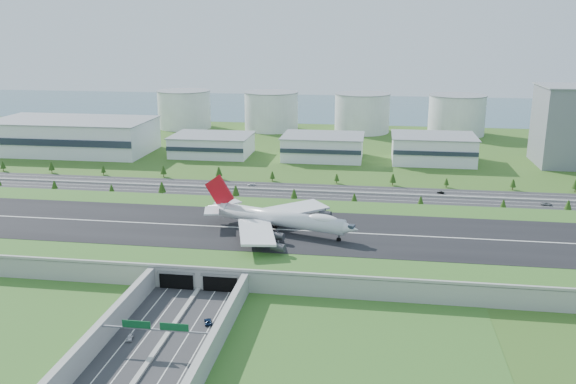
# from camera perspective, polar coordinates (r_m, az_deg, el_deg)

# --- Properties ---
(ground) EXTENTS (1200.00, 1200.00, 0.00)m
(ground) POSITION_cam_1_polar(r_m,az_deg,el_deg) (279.88, -5.44, -4.88)
(ground) COLOR #245219
(ground) RESTS_ON ground
(airfield_deck) EXTENTS (520.00, 100.00, 9.20)m
(airfield_deck) POSITION_cam_1_polar(r_m,az_deg,el_deg) (278.40, -5.47, -4.09)
(airfield_deck) COLOR gray
(airfield_deck) RESTS_ON ground
(underpass_road) EXTENTS (38.80, 120.40, 8.00)m
(underpass_road) POSITION_cam_1_polar(r_m,az_deg,el_deg) (192.22, -12.70, -14.06)
(underpass_road) COLOR #28282B
(underpass_road) RESTS_ON ground
(sign_gantry_near) EXTENTS (38.70, 0.70, 9.80)m
(sign_gantry_near) POSITION_cam_1_polar(r_m,az_deg,el_deg) (194.11, -12.29, -12.54)
(sign_gantry_near) COLOR gray
(sign_gantry_near) RESTS_ON ground
(north_expressway) EXTENTS (560.00, 36.00, 0.12)m
(north_expressway) POSITION_cam_1_polar(r_m,az_deg,el_deg) (368.39, -1.95, 0.20)
(north_expressway) COLOR #28282B
(north_expressway) RESTS_ON ground
(tree_row) EXTENTS (502.95, 48.61, 8.35)m
(tree_row) POSITION_cam_1_polar(r_m,az_deg,el_deg) (366.91, -1.08, 0.88)
(tree_row) COLOR #3D2819
(tree_row) RESTS_ON ground
(hangar_west) EXTENTS (120.00, 60.00, 25.00)m
(hangar_west) POSITION_cam_1_polar(r_m,az_deg,el_deg) (505.23, -19.44, 4.95)
(hangar_west) COLOR white
(hangar_west) RESTS_ON ground
(hangar_mid_a) EXTENTS (58.00, 42.00, 15.00)m
(hangar_mid_a) POSITION_cam_1_polar(r_m,az_deg,el_deg) (470.20, -7.11, 4.37)
(hangar_mid_a) COLOR white
(hangar_mid_a) RESTS_ON ground
(hangar_mid_b) EXTENTS (58.00, 42.00, 17.00)m
(hangar_mid_b) POSITION_cam_1_polar(r_m,az_deg,el_deg) (454.97, 3.29, 4.22)
(hangar_mid_b) COLOR white
(hangar_mid_b) RESTS_ON ground
(hangar_mid_c) EXTENTS (58.00, 42.00, 19.00)m
(hangar_mid_c) POSITION_cam_1_polar(r_m,az_deg,el_deg) (454.89, 13.41, 3.95)
(hangar_mid_c) COLOR white
(hangar_mid_c) RESTS_ON ground
(office_tower) EXTENTS (46.00, 46.00, 55.00)m
(office_tower) POSITION_cam_1_polar(r_m,az_deg,el_deg) (474.68, 25.04, 5.60)
(office_tower) COLOR slate
(office_tower) RESTS_ON ground
(fuel_tank_a) EXTENTS (50.00, 50.00, 35.00)m
(fuel_tank_a) POSITION_cam_1_polar(r_m,az_deg,el_deg) (599.18, -9.68, 7.62)
(fuel_tank_a) COLOR silver
(fuel_tank_a) RESTS_ON ground
(fuel_tank_b) EXTENTS (50.00, 50.00, 35.00)m
(fuel_tank_b) POSITION_cam_1_polar(r_m,az_deg,el_deg) (578.71, -1.57, 7.56)
(fuel_tank_b) COLOR silver
(fuel_tank_b) RESTS_ON ground
(fuel_tank_c) EXTENTS (50.00, 50.00, 35.00)m
(fuel_tank_c) POSITION_cam_1_polar(r_m,az_deg,el_deg) (570.30, 6.94, 7.33)
(fuel_tank_c) COLOR silver
(fuel_tank_c) RESTS_ON ground
(fuel_tank_d) EXTENTS (50.00, 50.00, 35.00)m
(fuel_tank_d) POSITION_cam_1_polar(r_m,az_deg,el_deg) (574.48, 15.50, 6.95)
(fuel_tank_d) COLOR silver
(fuel_tank_d) RESTS_ON ground
(bay_water) EXTENTS (1200.00, 260.00, 0.06)m
(bay_water) POSITION_cam_1_polar(r_m,az_deg,el_deg) (743.71, 3.40, 7.94)
(bay_water) COLOR #365867
(bay_water) RESTS_ON ground
(boeing_747) EXTENTS (72.74, 67.72, 23.19)m
(boeing_747) POSITION_cam_1_polar(r_m,az_deg,el_deg) (268.02, -0.84, -2.45)
(boeing_747) COLOR silver
(boeing_747) RESTS_ON airfield_deck
(car_0) EXTENTS (2.72, 4.92, 1.59)m
(car_0) POSITION_cam_1_polar(r_m,az_deg,el_deg) (205.06, -14.58, -13.01)
(car_0) COLOR silver
(car_0) RESTS_ON ground
(car_2) EXTENTS (3.99, 5.55, 1.40)m
(car_2) POSITION_cam_1_polar(r_m,az_deg,el_deg) (209.94, -7.49, -11.93)
(car_2) COLOR #0B1A37
(car_2) RESTS_ON ground
(car_5) EXTENTS (4.50, 2.71, 1.40)m
(car_5) POSITION_cam_1_polar(r_m,az_deg,el_deg) (370.91, 14.09, -0.04)
(car_5) COLOR black
(car_5) RESTS_ON ground
(car_6) EXTENTS (6.12, 3.07, 1.66)m
(car_6) POSITION_cam_1_polar(r_m,az_deg,el_deg) (365.45, 23.02, -1.04)
(car_6) COLOR #9FA0A3
(car_6) RESTS_ON ground
(car_7) EXTENTS (5.12, 2.95, 1.40)m
(car_7) POSITION_cam_1_polar(r_m,az_deg,el_deg) (378.44, -3.49, 0.71)
(car_7) COLOR white
(car_7) RESTS_ON ground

